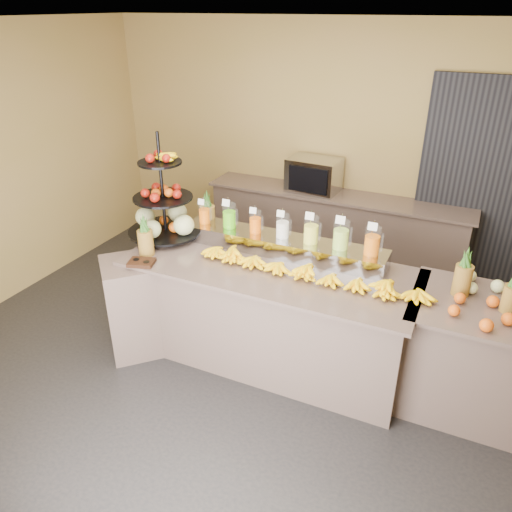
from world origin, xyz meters
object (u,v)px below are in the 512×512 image
Objects in this scene: pitcher_tray at (282,245)px; oven_warmer at (314,175)px; condiment_caddy at (141,263)px; banana_heap at (305,268)px; fruit_stand at (169,212)px; right_fruit_pile at (481,300)px.

oven_warmer is at bearing 99.70° from pitcher_tray.
oven_warmer reaches higher than condiment_caddy.
pitcher_tray is at bearing 137.37° from banana_heap.
condiment_caddy is 0.37× the size of oven_warmer.
banana_heap is 1.39m from condiment_caddy.
banana_heap is 3.38× the size of oven_warmer.
pitcher_tray is at bearing 35.30° from condiment_caddy.
banana_heap is 1.98× the size of fruit_stand.
banana_heap is at bearing -42.63° from pitcher_tray.
banana_heap is at bearing 16.96° from condiment_caddy.
pitcher_tray is at bearing 171.60° from right_fruit_pile.
fruit_stand reaches higher than oven_warmer.
right_fruit_pile is (2.73, -0.11, -0.17)m from fruit_stand.
fruit_stand is (-1.09, -0.13, 0.17)m from pitcher_tray.
right_fruit_pile is at bearing -8.40° from pitcher_tray.
fruit_stand is 1.97m from oven_warmer.
fruit_stand is 2.74m from right_fruit_pile.
fruit_stand is at bearing 177.62° from right_fruit_pile.
oven_warmer reaches higher than right_fruit_pile.
condiment_caddy is 2.68m from right_fruit_pile.
banana_heap is at bearing -26.20° from fruit_stand.
oven_warmer is (0.71, 2.38, 0.18)m from condiment_caddy.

